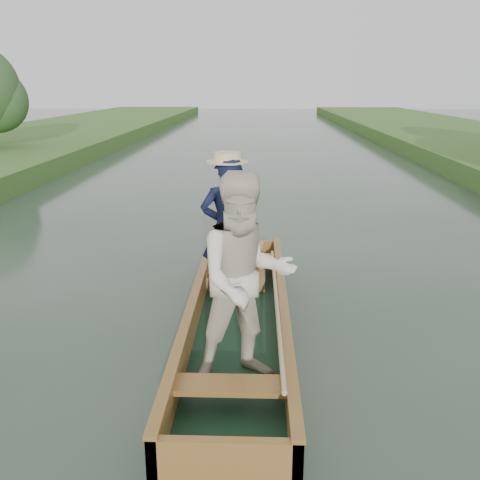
{
  "coord_description": "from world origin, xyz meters",
  "views": [
    {
      "loc": [
        0.22,
        -5.61,
        2.76
      ],
      "look_at": [
        0.0,
        0.6,
        0.95
      ],
      "focal_mm": 40.0,
      "sensor_mm": 36.0,
      "label": 1
    }
  ],
  "objects": [
    {
      "name": "ground",
      "position": [
        0.0,
        0.0,
        0.0
      ],
      "size": [
        120.0,
        120.0,
        0.0
      ],
      "primitive_type": "plane",
      "color": "#283D30",
      "rests_on": "ground"
    },
    {
      "name": "punt",
      "position": [
        0.02,
        -0.24,
        0.76
      ],
      "size": [
        1.24,
        5.0,
        2.05
      ],
      "color": "#13301D",
      "rests_on": "ground"
    },
    {
      "name": "trees_far",
      "position": [
        4.61,
        8.31,
        2.43
      ],
      "size": [
        22.66,
        12.66,
        4.38
      ],
      "color": "#47331E",
      "rests_on": "ground"
    }
  ]
}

